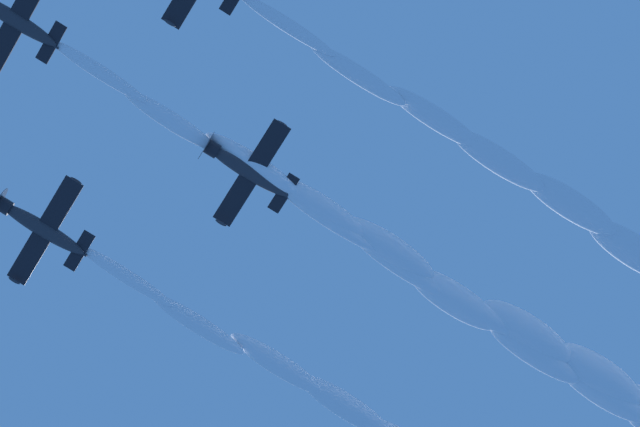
{
  "coord_description": "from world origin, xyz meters",
  "views": [
    {
      "loc": [
        14.96,
        -2.33,
        1.89
      ],
      "look_at": [
        19.89,
        6.0,
        75.64
      ],
      "focal_mm": 57.23,
      "sensor_mm": 36.0,
      "label": 1
    }
  ],
  "objects": [
    {
      "name": "airplane_lead",
      "position": [
        -5.79,
        4.91,
        74.06
      ],
      "size": [
        7.68,
        8.61,
        2.75
      ],
      "color": "#232328"
    },
    {
      "name": "airplane_right_wingman",
      "position": [
        3.17,
        16.63,
        73.08
      ],
      "size": [
        7.68,
        8.63,
        2.65
      ],
      "color": "#232328"
    },
    {
      "name": "airplane_slot_tail",
      "position": [
        13.65,
        5.89,
        74.84
      ],
      "size": [
        7.67,
        8.6,
        3.0
      ],
      "color": "#232328"
    },
    {
      "name": "smoke_trail_lead",
      "position": [
        39.92,
        6.12,
        76.51
      ],
      "size": [
        63.5,
        3.99,
        5.45
      ],
      "color": "white"
    }
  ]
}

